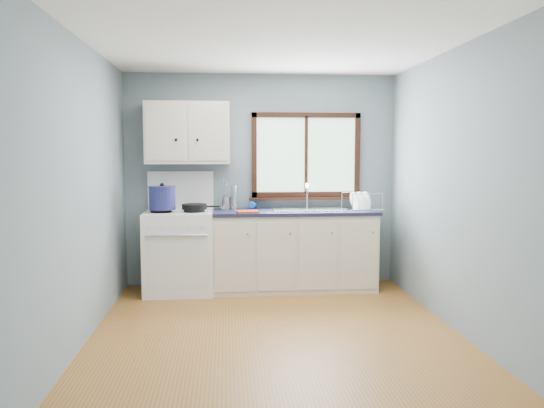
{
  "coord_description": "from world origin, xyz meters",
  "views": [
    {
      "loc": [
        -0.42,
        -4.51,
        1.57
      ],
      "look_at": [
        0.05,
        0.9,
        1.05
      ],
      "focal_mm": 35.0,
      "sensor_mm": 36.0,
      "label": 1
    }
  ],
  "objects": [
    {
      "name": "dish_rack",
      "position": [
        1.15,
        1.51,
        0.97
      ],
      "size": [
        0.46,
        0.39,
        0.21
      ],
      "rotation": [
        0.0,
        0.0,
        0.23
      ],
      "color": "silver",
      "rests_on": "countertop"
    },
    {
      "name": "floor",
      "position": [
        0.0,
        0.0,
        -0.01
      ],
      "size": [
        3.2,
        3.6,
        0.02
      ],
      "primitive_type": "cube",
      "color": "#9E642A",
      "rests_on": "ground"
    },
    {
      "name": "ceiling",
      "position": [
        0.0,
        0.0,
        2.51
      ],
      "size": [
        3.2,
        3.6,
        0.02
      ],
      "primitive_type": "cube",
      "color": "white",
      "rests_on": "wall_back"
    },
    {
      "name": "sink",
      "position": [
        0.54,
        1.49,
        0.86
      ],
      "size": [
        0.84,
        0.46,
        0.44
      ],
      "color": "silver",
      "rests_on": "countertop"
    },
    {
      "name": "upper_cabinets",
      "position": [
        -0.85,
        1.63,
        1.8
      ],
      "size": [
        0.95,
        0.35,
        0.7
      ],
      "color": "beige",
      "rests_on": "wall_back"
    },
    {
      "name": "wall_back",
      "position": [
        0.0,
        1.81,
        1.25
      ],
      "size": [
        3.2,
        0.02,
        2.5
      ],
      "primitive_type": "cube",
      "color": "gray",
      "rests_on": "ground"
    },
    {
      "name": "window",
      "position": [
        0.54,
        1.77,
        1.48
      ],
      "size": [
        1.36,
        0.1,
        1.03
      ],
      "color": "#9EC6A8",
      "rests_on": "wall_back"
    },
    {
      "name": "stockpot",
      "position": [
        -1.11,
        1.31,
        1.09
      ],
      "size": [
        0.31,
        0.31,
        0.29
      ],
      "rotation": [
        0.0,
        0.0,
        -0.04
      ],
      "color": "navy",
      "rests_on": "gas_range"
    },
    {
      "name": "countertop",
      "position": [
        0.36,
        1.49,
        0.9
      ],
      "size": [
        1.89,
        0.64,
        0.04
      ],
      "primitive_type": "cube",
      "color": "black",
      "rests_on": "base_cabinets"
    },
    {
      "name": "dish_towel",
      "position": [
        -0.19,
        1.31,
        0.93
      ],
      "size": [
        0.26,
        0.2,
        0.02
      ],
      "primitive_type": "cube",
      "rotation": [
        0.0,
        0.0,
        0.14
      ],
      "color": "red",
      "rests_on": "countertop"
    },
    {
      "name": "utensil_crock",
      "position": [
        -0.42,
        1.65,
        1.0
      ],
      "size": [
        0.15,
        0.15,
        0.37
      ],
      "rotation": [
        0.0,
        0.0,
        0.31
      ],
      "color": "silver",
      "rests_on": "countertop"
    },
    {
      "name": "thermos",
      "position": [
        -0.33,
        1.61,
        1.06
      ],
      "size": [
        0.08,
        0.08,
        0.28
      ],
      "primitive_type": "cylinder",
      "rotation": [
        0.0,
        0.0,
        -0.34
      ],
      "color": "silver",
      "rests_on": "countertop"
    },
    {
      "name": "soap_bottle",
      "position": [
        -0.12,
        1.67,
        1.04
      ],
      "size": [
        0.11,
        0.11,
        0.23
      ],
      "primitive_type": "imported",
      "rotation": [
        0.0,
        0.0,
        -0.32
      ],
      "color": "blue",
      "rests_on": "countertop"
    },
    {
      "name": "gas_range",
      "position": [
        -0.95,
        1.47,
        0.49
      ],
      "size": [
        0.76,
        0.69,
        1.36
      ],
      "color": "white",
      "rests_on": "floor"
    },
    {
      "name": "wall_left",
      "position": [
        -1.61,
        0.0,
        1.25
      ],
      "size": [
        0.02,
        3.6,
        2.5
      ],
      "primitive_type": "cube",
      "color": "gray",
      "rests_on": "ground"
    },
    {
      "name": "base_cabinets",
      "position": [
        0.36,
        1.49,
        0.41
      ],
      "size": [
        1.85,
        0.6,
        0.88
      ],
      "color": "beige",
      "rests_on": "floor"
    },
    {
      "name": "wall_right",
      "position": [
        1.61,
        0.0,
        1.25
      ],
      "size": [
        0.02,
        3.6,
        2.5
      ],
      "primitive_type": "cube",
      "color": "gray",
      "rests_on": "ground"
    },
    {
      "name": "wall_front",
      "position": [
        0.0,
        -1.81,
        1.25
      ],
      "size": [
        3.2,
        0.02,
        2.5
      ],
      "primitive_type": "cube",
      "color": "gray",
      "rests_on": "ground"
    },
    {
      "name": "skillet",
      "position": [
        -0.77,
        1.33,
        0.99
      ],
      "size": [
        0.41,
        0.28,
        0.05
      ],
      "rotation": [
        0.0,
        0.0,
        -0.01
      ],
      "color": "black",
      "rests_on": "gas_range"
    }
  ]
}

